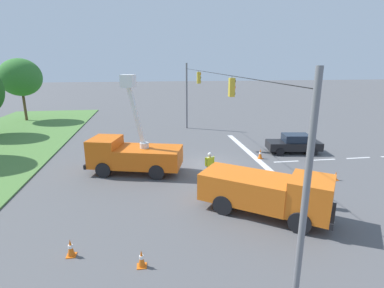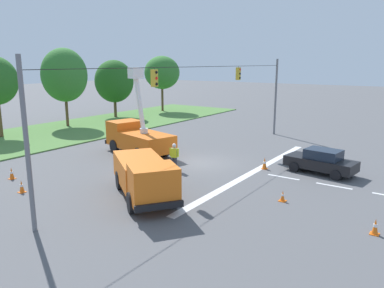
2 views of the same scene
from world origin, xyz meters
name	(u,v)px [view 1 (image 1 of 2)]	position (x,y,z in m)	size (l,w,h in m)	color
ground_plane	(210,165)	(0.00, 0.00, 0.00)	(200.00, 200.00, 0.00)	#565659
lane_markings	(280,162)	(0.00, -5.39, 0.00)	(17.60, 15.25, 0.01)	silver
signal_gantry	(211,107)	(0.01, 0.00, 4.25)	(26.20, 0.33, 7.20)	slate
tree_east_end	(20,77)	(20.28, 19.76, 5.47)	(4.78, 5.01, 7.77)	brown
utility_truck_bucket_lift	(132,153)	(-0.56, 5.50, 1.35)	(4.01, 6.66, 6.52)	orange
utility_truck_support_near	(267,191)	(-7.48, -1.25, 1.21)	(5.56, 6.43, 2.23)	orange
sedan_black	(294,143)	(2.14, -7.54, 0.79)	(2.35, 4.50, 1.56)	black
road_worker	(210,164)	(-2.51, 0.56, 1.00)	(0.33, 0.64, 1.77)	#383842
traffic_cone_foreground_right	(71,248)	(-9.58, 7.50, 0.36)	(0.36, 0.36, 0.73)	orange
traffic_cone_mid_left	(260,154)	(1.02, -4.21, 0.39)	(0.36, 0.36, 0.79)	orange
traffic_cone_mid_right	(141,258)	(-10.61, 4.78, 0.34)	(0.36, 0.36, 0.69)	orange
traffic_cone_near_bucket	(336,176)	(-3.93, -7.35, 0.27)	(0.36, 0.36, 0.58)	orange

